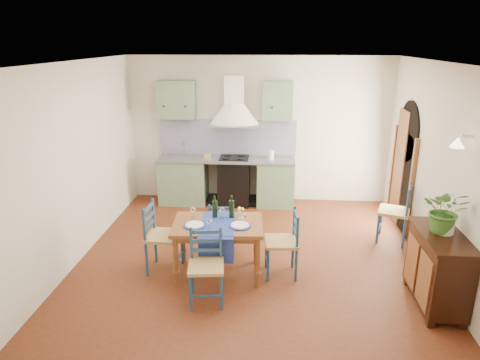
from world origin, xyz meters
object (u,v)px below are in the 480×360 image
chair_near (206,266)px  potted_plant (446,210)px  sideboard (438,267)px  dining_table (218,229)px

chair_near → potted_plant: size_ratio=1.66×
sideboard → potted_plant: 0.70m
dining_table → chair_near: (-0.07, -0.62, -0.20)m
sideboard → chair_near: bearing=-177.7°
chair_near → potted_plant: potted_plant is taller
potted_plant → sideboard: bearing=-103.7°
sideboard → dining_table: bearing=169.2°
chair_near → potted_plant: bearing=3.6°
chair_near → sideboard: (2.75, 0.11, 0.04)m
sideboard → potted_plant: (0.02, 0.06, 0.70)m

